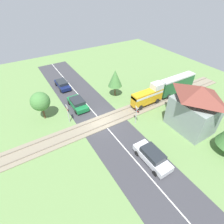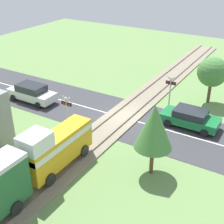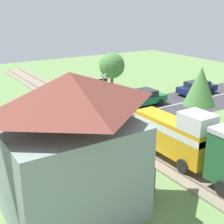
{
  "view_description": "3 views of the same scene",
  "coord_description": "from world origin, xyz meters",
  "px_view_note": "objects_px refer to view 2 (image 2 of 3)",
  "views": [
    {
      "loc": [
        16.23,
        -8.42,
        16.01
      ],
      "look_at": [
        0.0,
        1.57,
        1.2
      ],
      "focal_mm": 28.0,
      "sensor_mm": 36.0,
      "label": 1
    },
    {
      "loc": [
        -10.79,
        19.49,
        12.1
      ],
      "look_at": [
        0.0,
        1.57,
        1.2
      ],
      "focal_mm": 50.0,
      "sensor_mm": 36.0,
      "label": 2
    },
    {
      "loc": [
        11.6,
        19.66,
        8.54
      ],
      "look_at": [
        0.0,
        1.57,
        1.2
      ],
      "focal_mm": 50.0,
      "sensor_mm": 36.0,
      "label": 3
    }
  ],
  "objects_px": {
    "car_near_crossing": "(190,118)",
    "crossing_signal_east_approach": "(67,108)",
    "train": "(10,179)",
    "crossing_signal_west_approach": "(170,87)",
    "car_far_side": "(32,93)"
  },
  "relations": [
    {
      "from": "crossing_signal_west_approach",
      "to": "car_far_side",
      "type": "bearing_deg",
      "value": 25.65
    },
    {
      "from": "train",
      "to": "crossing_signal_east_approach",
      "type": "height_order",
      "value": "train"
    },
    {
      "from": "car_near_crossing",
      "to": "crossing_signal_west_approach",
      "type": "distance_m",
      "value": 3.7
    },
    {
      "from": "car_near_crossing",
      "to": "car_far_side",
      "type": "xyz_separation_m",
      "value": [
        13.57,
        2.88,
        0.07
      ]
    },
    {
      "from": "train",
      "to": "crossing_signal_west_approach",
      "type": "height_order",
      "value": "train"
    },
    {
      "from": "car_far_side",
      "to": "crossing_signal_east_approach",
      "type": "xyz_separation_m",
      "value": [
        -5.92,
        2.37,
        1.0
      ]
    },
    {
      "from": "crossing_signal_east_approach",
      "to": "crossing_signal_west_approach",
      "type": "bearing_deg",
      "value": -123.33
    },
    {
      "from": "train",
      "to": "crossing_signal_west_approach",
      "type": "relative_size",
      "value": 4.37
    },
    {
      "from": "crossing_signal_west_approach",
      "to": "train",
      "type": "bearing_deg",
      "value": 80.73
    },
    {
      "from": "train",
      "to": "crossing_signal_east_approach",
      "type": "xyz_separation_m",
      "value": [
        2.51,
        -7.74,
        -0.04
      ]
    },
    {
      "from": "car_near_crossing",
      "to": "crossing_signal_east_approach",
      "type": "bearing_deg",
      "value": 34.5
    },
    {
      "from": "train",
      "to": "crossing_signal_east_approach",
      "type": "relative_size",
      "value": 4.37
    },
    {
      "from": "car_near_crossing",
      "to": "crossing_signal_east_approach",
      "type": "distance_m",
      "value": 9.34
    },
    {
      "from": "crossing_signal_west_approach",
      "to": "crossing_signal_east_approach",
      "type": "distance_m",
      "value": 9.13
    },
    {
      "from": "train",
      "to": "car_near_crossing",
      "type": "relative_size",
      "value": 2.83
    }
  ]
}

